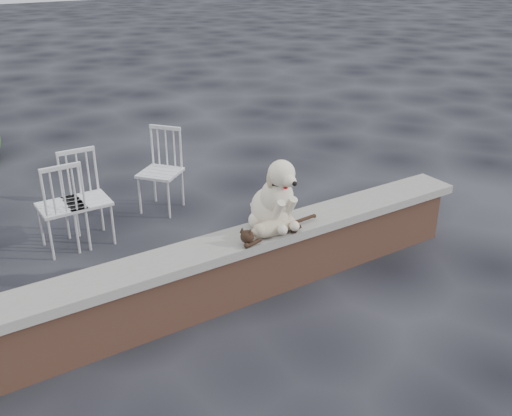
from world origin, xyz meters
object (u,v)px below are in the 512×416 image
chair_d (160,171)px  chair_c (61,205)px  chair_b (87,199)px  dog (271,191)px  cat (273,226)px

chair_d → chair_c: (-1.19, -0.33, 0.00)m
chair_b → chair_c: bearing=-178.9°
dog → cat: dog is taller
dog → chair_c: 2.18m
dog → chair_c: bearing=127.5°
chair_c → dog: bearing=128.3°
chair_b → chair_c: size_ratio=1.00×
chair_c → cat: bearing=124.3°
cat → chair_c: bearing=123.5°
dog → chair_c: dog is taller
cat → chair_d: (-0.07, 2.14, -0.19)m
chair_b → chair_c: same height
chair_c → chair_b: bearing=179.6°
cat → chair_d: bearing=90.6°
chair_c → chair_d: bearing=-165.2°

